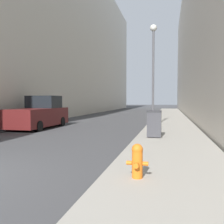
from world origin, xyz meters
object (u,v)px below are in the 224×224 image
object	(u,v)px
trash_bin	(154,124)
lamppost	(153,64)
pickup_truck	(39,114)
fire_hydrant	(137,160)

from	to	relation	value
trash_bin	lamppost	bearing A→B (deg)	94.48
pickup_truck	lamppost	bearing A→B (deg)	6.38
fire_hydrant	pickup_truck	distance (m)	12.32
fire_hydrant	pickup_truck	size ratio (longest dim) A/B	0.14
lamppost	pickup_truck	xyz separation A→B (m)	(-7.40, -0.83, -3.17)
trash_bin	pickup_truck	xyz separation A→B (m)	(-7.74, 3.46, 0.13)
fire_hydrant	trash_bin	world-z (taller)	trash_bin
trash_bin	pickup_truck	size ratio (longest dim) A/B	0.24
fire_hydrant	trash_bin	xyz separation A→B (m)	(0.01, 6.12, 0.23)
lamppost	fire_hydrant	bearing A→B (deg)	-88.18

